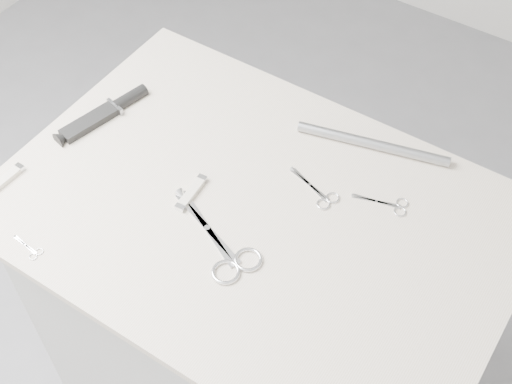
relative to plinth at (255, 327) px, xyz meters
The scene contains 10 objects.
plinth is the anchor object (origin of this frame).
display_board 0.46m from the plinth, ahead, with size 1.00×0.70×0.02m, color beige.
large_shears 0.49m from the plinth, 85.41° to the right, with size 0.23×0.14×0.01m.
embroidery_scissors_a 0.49m from the plinth, 50.73° to the left, with size 0.12×0.07×0.00m.
embroidery_scissors_b 0.54m from the plinth, 36.17° to the left, with size 0.11×0.06×0.00m.
tiny_scissors 0.64m from the plinth, 134.44° to the right, with size 0.07×0.03×0.00m.
sheathed_knife 0.63m from the plinth, behind, with size 0.08×0.22×0.03m.
pocket_knife_a 0.70m from the plinth, 155.16° to the right, with size 0.02×0.09×0.01m.
pocket_knife_b 0.49m from the plinth, 164.36° to the right, with size 0.03×0.10×0.01m.
metal_rail 0.57m from the plinth, 67.59° to the left, with size 0.02×0.02×0.32m, color gray.
Camera 1 is at (0.47, -0.71, 2.02)m, focal length 50.00 mm.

